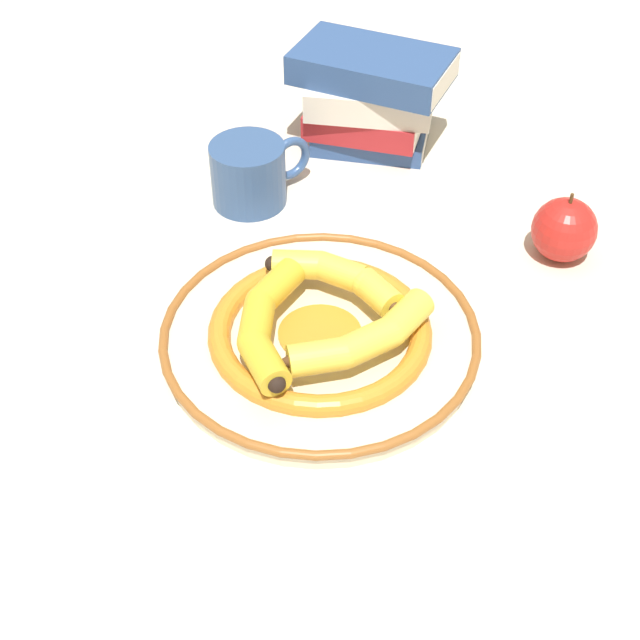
# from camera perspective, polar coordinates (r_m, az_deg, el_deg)

# --- Properties ---
(ground_plane) EXTENTS (2.80, 2.80, 0.00)m
(ground_plane) POSITION_cam_1_polar(r_m,az_deg,el_deg) (0.96, -2.50, -1.26)
(ground_plane) COLOR beige
(decorative_bowl) EXTENTS (0.34, 0.34, 0.03)m
(decorative_bowl) POSITION_cam_1_polar(r_m,az_deg,el_deg) (0.94, -0.00, -0.99)
(decorative_bowl) COLOR beige
(decorative_bowl) RESTS_ON ground_plane
(banana_a) EXTENTS (0.07, 0.18, 0.03)m
(banana_a) POSITION_cam_1_polar(r_m,az_deg,el_deg) (0.88, 2.70, -1.28)
(banana_a) COLOR yellow
(banana_a) RESTS_ON decorative_bowl
(banana_b) EXTENTS (0.14, 0.12, 0.03)m
(banana_b) POSITION_cam_1_polar(r_m,az_deg,el_deg) (0.95, 1.37, 2.75)
(banana_b) COLOR yellow
(banana_b) RESTS_ON decorative_bowl
(banana_c) EXTENTS (0.18, 0.11, 0.03)m
(banana_c) POSITION_cam_1_polar(r_m,az_deg,el_deg) (0.90, -3.49, -0.01)
(banana_c) COLOR gold
(banana_c) RESTS_ON decorative_bowl
(book_stack) EXTENTS (0.22, 0.22, 0.14)m
(book_stack) POSITION_cam_1_polar(r_m,az_deg,el_deg) (1.24, 3.34, 14.05)
(book_stack) COLOR #2D4C84
(book_stack) RESTS_ON ground_plane
(coffee_mug) EXTENTS (0.09, 0.14, 0.08)m
(coffee_mug) POSITION_cam_1_polar(r_m,az_deg,el_deg) (1.14, -4.48, 9.39)
(coffee_mug) COLOR #335184
(coffee_mug) RESTS_ON ground_plane
(apple) EXTENTS (0.08, 0.08, 0.09)m
(apple) POSITION_cam_1_polar(r_m,az_deg,el_deg) (1.08, 15.36, 5.60)
(apple) COLOR red
(apple) RESTS_ON ground_plane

